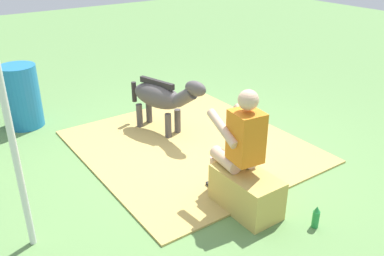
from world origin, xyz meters
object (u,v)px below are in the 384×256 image
(person_seated, at_px, (239,142))
(soda_bottle, at_px, (316,217))
(pony_standing, at_px, (162,97))
(hay_bale, at_px, (246,192))
(water_barrel, at_px, (22,96))
(tent_pole_left, at_px, (10,127))

(person_seated, height_order, soda_bottle, person_seated)
(pony_standing, bearing_deg, person_seated, 172.57)
(hay_bale, distance_m, water_barrel, 3.68)
(hay_bale, bearing_deg, person_seated, -4.96)
(water_barrel, height_order, tent_pole_left, tent_pole_left)
(hay_bale, distance_m, soda_bottle, 0.72)
(soda_bottle, bearing_deg, pony_standing, 2.17)
(hay_bale, relative_size, person_seated, 0.57)
(person_seated, xyz_separation_m, tent_pole_left, (0.58, 1.98, 0.48))
(soda_bottle, xyz_separation_m, water_barrel, (4.05, 1.65, 0.35))
(soda_bottle, bearing_deg, person_seated, 24.33)
(person_seated, xyz_separation_m, soda_bottle, (-0.77, -0.35, -0.59))
(person_seated, distance_m, tent_pole_left, 2.12)
(water_barrel, xyz_separation_m, tent_pole_left, (-2.70, 0.68, 0.73))
(hay_bale, xyz_separation_m, person_seated, (0.16, -0.01, 0.50))
(person_seated, bearing_deg, tent_pole_left, 73.71)
(soda_bottle, bearing_deg, hay_bale, 30.64)
(hay_bale, relative_size, tent_pole_left, 0.31)
(person_seated, distance_m, pony_standing, 1.93)
(water_barrel, bearing_deg, tent_pole_left, 165.92)
(soda_bottle, bearing_deg, water_barrel, 22.20)
(person_seated, bearing_deg, soda_bottle, -155.67)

